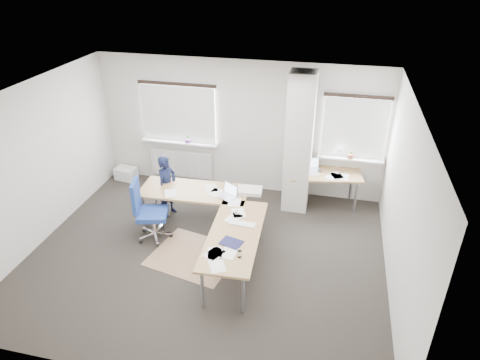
% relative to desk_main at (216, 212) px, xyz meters
% --- Properties ---
extents(ground, '(6.00, 6.00, 0.00)m').
position_rel_desk_main_xyz_m(ground, '(-0.10, -0.34, -0.69)').
color(ground, '#282420').
rests_on(ground, ground).
extents(room_shell, '(6.04, 5.04, 2.82)m').
position_rel_desk_main_xyz_m(room_shell, '(0.08, 0.11, 1.05)').
color(room_shell, beige).
rests_on(room_shell, ground).
extents(floor_mat, '(1.60, 1.44, 0.01)m').
position_rel_desk_main_xyz_m(floor_mat, '(-0.30, -0.41, -0.69)').
color(floor_mat, '#997253').
rests_on(floor_mat, ground).
extents(white_crate, '(0.50, 0.38, 0.27)m').
position_rel_desk_main_xyz_m(white_crate, '(-2.70, 1.91, -0.56)').
color(white_crate, white).
rests_on(white_crate, ground).
extents(desk_main, '(2.52, 2.62, 0.96)m').
position_rel_desk_main_xyz_m(desk_main, '(0.00, 0.00, 0.00)').
color(desk_main, olive).
rests_on(desk_main, ground).
extents(desk_side, '(1.50, 0.93, 1.22)m').
position_rel_desk_main_xyz_m(desk_side, '(1.75, 1.82, -0.01)').
color(desk_side, olive).
rests_on(desk_side, ground).
extents(task_chair, '(0.65, 0.64, 1.17)m').
position_rel_desk_main_xyz_m(task_chair, '(-1.21, -0.07, -0.37)').
color(task_chair, navy).
rests_on(task_chair, ground).
extents(person, '(0.43, 0.53, 1.25)m').
position_rel_desk_main_xyz_m(person, '(-1.20, 0.76, -0.07)').
color(person, black).
rests_on(person, ground).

